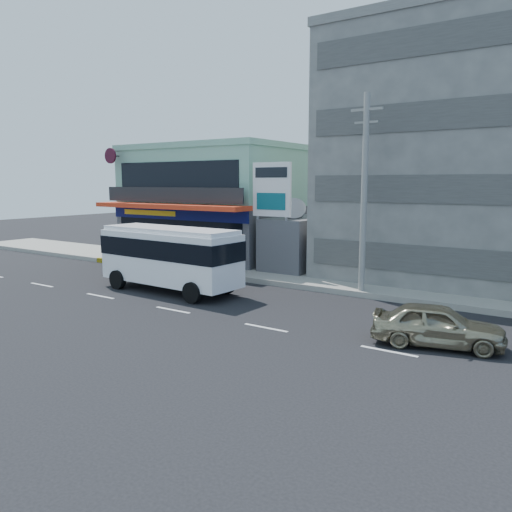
{
  "coord_description": "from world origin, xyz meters",
  "views": [
    {
      "loc": [
        15.34,
        -16.14,
        5.73
      ],
      "look_at": [
        2.09,
        3.64,
        2.2
      ],
      "focal_mm": 35.0,
      "sensor_mm": 36.0,
      "label": 1
    }
  ],
  "objects_px": {
    "sedan": "(437,325)",
    "motorcycle_rider": "(199,264)",
    "shop_building": "(221,205)",
    "billboard": "(272,196)",
    "minibus": "(170,254)",
    "satellite_dish": "(294,217)",
    "utility_pole_near": "(364,194)",
    "concrete_building": "(482,160)"
  },
  "relations": [
    {
      "from": "utility_pole_near",
      "to": "minibus",
      "type": "relative_size",
      "value": 1.22
    },
    {
      "from": "billboard",
      "to": "utility_pole_near",
      "type": "xyz_separation_m",
      "value": [
        6.5,
        -1.8,
        0.22
      ]
    },
    {
      "from": "sedan",
      "to": "motorcycle_rider",
      "type": "relative_size",
      "value": 1.86
    },
    {
      "from": "satellite_dish",
      "to": "minibus",
      "type": "bearing_deg",
      "value": -109.03
    },
    {
      "from": "utility_pole_near",
      "to": "sedan",
      "type": "height_order",
      "value": "utility_pole_near"
    },
    {
      "from": "satellite_dish",
      "to": "minibus",
      "type": "xyz_separation_m",
      "value": [
        -2.82,
        -8.16,
        -1.55
      ]
    },
    {
      "from": "satellite_dish",
      "to": "motorcycle_rider",
      "type": "distance_m",
      "value": 6.57
    },
    {
      "from": "satellite_dish",
      "to": "motorcycle_rider",
      "type": "xyz_separation_m",
      "value": [
        -4.22,
        -4.2,
        -2.78
      ]
    },
    {
      "from": "billboard",
      "to": "sedan",
      "type": "height_order",
      "value": "billboard"
    },
    {
      "from": "utility_pole_near",
      "to": "minibus",
      "type": "height_order",
      "value": "utility_pole_near"
    },
    {
      "from": "satellite_dish",
      "to": "sedan",
      "type": "relative_size",
      "value": 0.33
    },
    {
      "from": "shop_building",
      "to": "motorcycle_rider",
      "type": "relative_size",
      "value": 5.13
    },
    {
      "from": "utility_pole_near",
      "to": "shop_building",
      "type": "bearing_deg",
      "value": 154.94
    },
    {
      "from": "sedan",
      "to": "motorcycle_rider",
      "type": "distance_m",
      "value": 16.31
    },
    {
      "from": "shop_building",
      "to": "minibus",
      "type": "relative_size",
      "value": 1.51
    },
    {
      "from": "shop_building",
      "to": "utility_pole_near",
      "type": "bearing_deg",
      "value": -25.06
    },
    {
      "from": "satellite_dish",
      "to": "billboard",
      "type": "distance_m",
      "value": 2.31
    },
    {
      "from": "satellite_dish",
      "to": "utility_pole_near",
      "type": "bearing_deg",
      "value": -30.96
    },
    {
      "from": "utility_pole_near",
      "to": "sedan",
      "type": "distance_m",
      "value": 9.01
    },
    {
      "from": "shop_building",
      "to": "motorcycle_rider",
      "type": "xyz_separation_m",
      "value": [
        3.78,
        -7.15,
        -3.2
      ]
    },
    {
      "from": "concrete_building",
      "to": "satellite_dish",
      "type": "distance_m",
      "value": 11.3
    },
    {
      "from": "minibus",
      "to": "sedan",
      "type": "relative_size",
      "value": 1.82
    },
    {
      "from": "utility_pole_near",
      "to": "motorcycle_rider",
      "type": "bearing_deg",
      "value": -176.64
    },
    {
      "from": "minibus",
      "to": "sedan",
      "type": "height_order",
      "value": "minibus"
    },
    {
      "from": "minibus",
      "to": "motorcycle_rider",
      "type": "bearing_deg",
      "value": 109.56
    },
    {
      "from": "shop_building",
      "to": "billboard",
      "type": "bearing_deg",
      "value": -32.32
    },
    {
      "from": "billboard",
      "to": "motorcycle_rider",
      "type": "xyz_separation_m",
      "value": [
        -3.72,
        -2.4,
        -4.13
      ]
    },
    {
      "from": "sedan",
      "to": "minibus",
      "type": "bearing_deg",
      "value": 71.1
    },
    {
      "from": "satellite_dish",
      "to": "motorcycle_rider",
      "type": "height_order",
      "value": "satellite_dish"
    },
    {
      "from": "satellite_dish",
      "to": "sedan",
      "type": "distance_m",
      "value": 14.96
    },
    {
      "from": "shop_building",
      "to": "minibus",
      "type": "height_order",
      "value": "shop_building"
    },
    {
      "from": "shop_building",
      "to": "concrete_building",
      "type": "bearing_deg",
      "value": 3.35
    },
    {
      "from": "shop_building",
      "to": "sedan",
      "type": "height_order",
      "value": "shop_building"
    },
    {
      "from": "minibus",
      "to": "shop_building",
      "type": "bearing_deg",
      "value": 115.02
    },
    {
      "from": "billboard",
      "to": "motorcycle_rider",
      "type": "height_order",
      "value": "billboard"
    },
    {
      "from": "shop_building",
      "to": "billboard",
      "type": "xyz_separation_m",
      "value": [
        7.5,
        -4.75,
        0.93
      ]
    },
    {
      "from": "shop_building",
      "to": "sedan",
      "type": "xyz_separation_m",
      "value": [
        19.21,
        -12.45,
        -3.23
      ]
    },
    {
      "from": "concrete_building",
      "to": "sedan",
      "type": "xyz_separation_m",
      "value": [
        1.21,
        -13.5,
        -6.24
      ]
    },
    {
      "from": "concrete_building",
      "to": "billboard",
      "type": "relative_size",
      "value": 2.32
    },
    {
      "from": "billboard",
      "to": "utility_pole_near",
      "type": "relative_size",
      "value": 0.69
    },
    {
      "from": "billboard",
      "to": "minibus",
      "type": "bearing_deg",
      "value": -109.99
    },
    {
      "from": "satellite_dish",
      "to": "utility_pole_near",
      "type": "relative_size",
      "value": 0.15
    }
  ]
}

